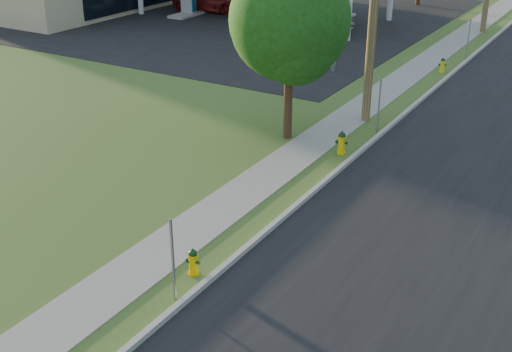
{
  "coord_description": "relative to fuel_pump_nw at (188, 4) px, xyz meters",
  "views": [
    {
      "loc": [
        7.67,
        -4.71,
        8.31
      ],
      "look_at": [
        0.0,
        8.0,
        1.4
      ],
      "focal_mm": 45.0,
      "sensor_mm": 36.0,
      "label": 1
    }
  ],
  "objects": [
    {
      "name": "forecourt",
      "position": [
        2.5,
        2.0,
        -0.71
      ],
      "size": [
        26.0,
        28.0,
        0.02
      ],
      "primitive_type": "cube",
      "color": "black",
      "rests_on": "ground"
    },
    {
      "name": "sign_post_far",
      "position": [
        18.75,
        -1.8,
        0.28
      ],
      "size": [
        0.05,
        0.04,
        2.0
      ],
      "primitive_type": "cube",
      "color": "gray",
      "rests_on": "ground"
    },
    {
      "name": "road",
      "position": [
        23.0,
        -20.0,
        -0.71
      ],
      "size": [
        8.0,
        120.0,
        0.02
      ],
      "primitive_type": "cube",
      "color": "black",
      "rests_on": "ground"
    },
    {
      "name": "fuel_pump_nw",
      "position": [
        0.0,
        0.0,
        0.0
      ],
      "size": [
        1.2,
        3.2,
        1.9
      ],
      "color": "#A19F95",
      "rests_on": "ground"
    },
    {
      "name": "fuel_pump_se",
      "position": [
        9.0,
        4.0,
        0.0
      ],
      "size": [
        1.2,
        3.2,
        1.9
      ],
      "color": "#A19F95",
      "rests_on": "ground"
    },
    {
      "name": "hydrant_near",
      "position": [
        18.49,
        -24.77,
        -0.39
      ],
      "size": [
        0.35,
        0.31,
        0.68
      ],
      "color": "#E1B600",
      "rests_on": "ground"
    },
    {
      "name": "sign_post_near",
      "position": [
        18.75,
        -25.8,
        0.28
      ],
      "size": [
        0.05,
        0.04,
        2.0
      ],
      "primitive_type": "cube",
      "color": "gray",
      "rests_on": "ground"
    },
    {
      "name": "tree_verge",
      "position": [
        16.3,
        -16.12,
        3.21
      ],
      "size": [
        4.03,
        4.03,
        6.11
      ],
      "color": "#3E2A1A",
      "rests_on": "ground"
    },
    {
      "name": "curb",
      "position": [
        19.0,
        -20.0,
        -0.65
      ],
      "size": [
        0.15,
        120.0,
        0.15
      ],
      "primitive_type": "cube",
      "color": "#A19F95",
      "rests_on": "ground"
    },
    {
      "name": "fuel_pump_ne",
      "position": [
        9.0,
        0.0,
        0.0
      ],
      "size": [
        1.2,
        3.2,
        1.9
      ],
      "color": "#A19F95",
      "rests_on": "ground"
    },
    {
      "name": "sign_post_mid",
      "position": [
        18.75,
        -14.0,
        0.28
      ],
      "size": [
        0.05,
        0.04,
        2.0
      ],
      "primitive_type": "cube",
      "color": "gray",
      "rests_on": "ground"
    },
    {
      "name": "sidewalk",
      "position": [
        17.25,
        -20.0,
        -0.71
      ],
      "size": [
        1.5,
        120.0,
        0.03
      ],
      "primitive_type": "cube",
      "color": "gray",
      "rests_on": "ground"
    },
    {
      "name": "car_silver",
      "position": [
        8.98,
        0.81,
        0.11
      ],
      "size": [
        5.22,
        3.11,
        1.66
      ],
      "primitive_type": "imported",
      "rotation": [
        0.0,
        0.0,
        1.32
      ],
      "color": "#B3B5BA",
      "rests_on": "ground"
    },
    {
      "name": "hydrant_mid",
      "position": [
        18.46,
        -16.45,
        -0.33
      ],
      "size": [
        0.41,
        0.37,
        0.8
      ],
      "color": "yellow",
      "rests_on": "ground"
    },
    {
      "name": "hydrant_far",
      "position": [
        18.45,
        -4.95,
        -0.38
      ],
      "size": [
        0.37,
        0.33,
        0.71
      ],
      "color": "yellow",
      "rests_on": "ground"
    },
    {
      "name": "car_red",
      "position": [
        0.57,
        2.02,
        0.02
      ],
      "size": [
        5.67,
        3.26,
        1.49
      ],
      "primitive_type": "imported",
      "rotation": [
        0.0,
        0.0,
        1.72
      ],
      "color": "maroon",
      "rests_on": "ground"
    }
  ]
}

